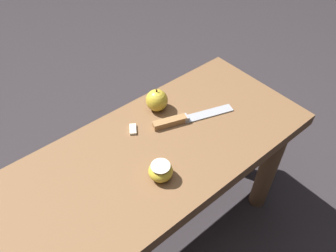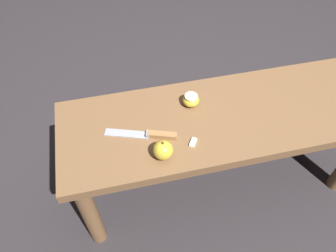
{
  "view_description": "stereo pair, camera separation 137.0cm",
  "coord_description": "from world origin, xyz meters",
  "views": [
    {
      "loc": [
        0.19,
        0.48,
        1.19
      ],
      "look_at": [
        -0.23,
        -0.03,
        0.53
      ],
      "focal_mm": 35.0,
      "sensor_mm": 36.0,
      "label": 1
    },
    {
      "loc": [
        -0.4,
        -0.74,
        1.42
      ],
      "look_at": [
        -0.23,
        -0.03,
        0.53
      ],
      "focal_mm": 35.0,
      "sensor_mm": 36.0,
      "label": 2
    }
  ],
  "objects": [
    {
      "name": "wooden_bench",
      "position": [
        0.0,
        0.0,
        0.41
      ],
      "size": [
        1.26,
        0.41,
        0.5
      ],
      "color": "brown",
      "rests_on": "ground_plane"
    },
    {
      "name": "apple_whole",
      "position": [
        -0.27,
        -0.13,
        0.53
      ],
      "size": [
        0.07,
        0.07,
        0.08
      ],
      "color": "gold",
      "rests_on": "wooden_bench"
    },
    {
      "name": "apple_slice_near_knife",
      "position": [
        -0.16,
        -0.1,
        0.5
      ],
      "size": [
        0.04,
        0.04,
        0.01
      ],
      "color": "white",
      "rests_on": "wooden_bench"
    },
    {
      "name": "knife",
      "position": [
        -0.29,
        -0.04,
        0.51
      ],
      "size": [
        0.25,
        0.11,
        0.02
      ],
      "rotation": [
        0.0,
        0.0,
        2.81
      ],
      "color": "#9EA0A5",
      "rests_on": "wooden_bench"
    },
    {
      "name": "apple_cut",
      "position": [
        -0.12,
        0.08,
        0.52
      ],
      "size": [
        0.06,
        0.06,
        0.05
      ],
      "color": "gold",
      "rests_on": "wooden_bench"
    }
  ]
}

